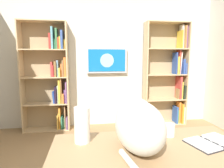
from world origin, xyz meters
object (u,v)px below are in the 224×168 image
(desk, at_px, (153,168))
(coffee_mug, at_px, (169,130))
(bookshelf_left, at_px, (170,75))
(paper_towel_roll, at_px, (82,125))
(bookshelf_right, at_px, (51,77))
(open_binder, at_px, (212,142))
(cat, at_px, (138,122))
(wall_mounted_tv, at_px, (107,60))

(desk, bearing_deg, coffee_mug, -135.39)
(bookshelf_left, bearing_deg, desk, 62.43)
(bookshelf_left, relative_size, paper_towel_roll, 8.24)
(bookshelf_right, relative_size, coffee_mug, 21.31)
(bookshelf_right, bearing_deg, coffee_mug, 118.93)
(desk, relative_size, paper_towel_roll, 5.35)
(bookshelf_left, relative_size, coffee_mug, 21.75)
(bookshelf_left, bearing_deg, paper_towel_roll, 52.62)
(bookshelf_left, bearing_deg, open_binder, 70.62)
(bookshelf_right, height_order, desk, bookshelf_right)
(paper_towel_roll, bearing_deg, cat, 159.57)
(bookshelf_left, height_order, desk, bookshelf_left)
(open_binder, bearing_deg, cat, -1.76)
(bookshelf_right, bearing_deg, wall_mounted_tv, -175.57)
(wall_mounted_tv, xyz_separation_m, desk, (-0.01, 2.59, -0.68))
(wall_mounted_tv, bearing_deg, cat, 88.02)
(paper_towel_roll, distance_m, coffee_mug, 0.67)
(wall_mounted_tv, bearing_deg, desk, 90.15)
(wall_mounted_tv, height_order, paper_towel_roll, wall_mounted_tv)
(wall_mounted_tv, height_order, coffee_mug, wall_mounted_tv)
(bookshelf_right, xyz_separation_m, cat, (-0.98, 2.45, -0.07))
(bookshelf_left, relative_size, bookshelf_right, 1.02)
(desk, distance_m, coffee_mug, 0.33)
(bookshelf_right, bearing_deg, bookshelf_left, -180.00)
(paper_towel_roll, bearing_deg, wall_mounted_tv, -100.72)
(bookshelf_left, distance_m, bookshelf_right, 2.39)
(bookshelf_left, height_order, cat, bookshelf_left)
(cat, relative_size, open_binder, 1.66)
(bookshelf_left, xyz_separation_m, paper_towel_roll, (1.77, 2.32, -0.12))
(wall_mounted_tv, distance_m, open_binder, 2.65)
(open_binder, xyz_separation_m, coffee_mug, (0.24, -0.16, 0.04))
(open_binder, bearing_deg, bookshelf_left, -109.38)
(wall_mounted_tv, bearing_deg, bookshelf_left, 176.41)
(bookshelf_right, bearing_deg, open_binder, 121.52)
(bookshelf_left, bearing_deg, wall_mounted_tv, -3.59)
(cat, bearing_deg, coffee_mug, -153.85)
(cat, distance_m, paper_towel_roll, 0.39)
(wall_mounted_tv, bearing_deg, coffee_mug, 94.98)
(coffee_mug, bearing_deg, bookshelf_left, -115.64)
(wall_mounted_tv, height_order, desk, wall_mounted_tv)
(paper_towel_roll, height_order, coffee_mug, paper_towel_roll)
(wall_mounted_tv, xyz_separation_m, cat, (0.09, 2.54, -0.39))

